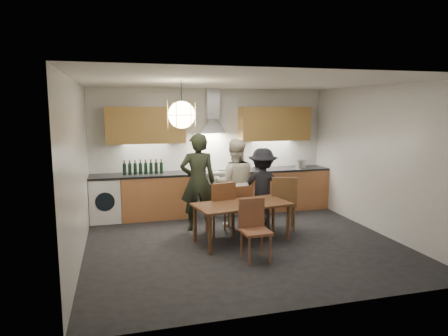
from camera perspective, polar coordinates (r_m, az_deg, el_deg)
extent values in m
plane|color=black|center=(6.69, 2.72, -10.65)|extent=(5.00, 5.00, 0.00)
cube|color=white|center=(8.53, -1.86, 2.52)|extent=(5.00, 0.02, 2.60)
cube|color=white|center=(4.33, 12.02, -3.65)|extent=(5.00, 0.02, 2.60)
cube|color=white|center=(6.10, -20.16, -0.45)|extent=(0.02, 4.50, 2.60)
cube|color=white|center=(7.53, 21.22, 1.12)|extent=(0.02, 4.50, 2.60)
cube|color=silver|center=(6.33, 2.89, 12.18)|extent=(5.00, 4.50, 0.02)
cube|color=#CC834E|center=(8.19, -9.39, -4.03)|extent=(1.45, 0.60, 0.86)
cube|color=#CC834E|center=(8.84, 7.98, -3.06)|extent=(2.05, 0.60, 0.86)
cube|color=white|center=(8.16, -16.59, -4.36)|extent=(0.58, 0.58, 0.85)
cube|color=black|center=(8.08, -11.58, -1.01)|extent=(2.05, 0.62, 0.04)
cube|color=black|center=(8.76, 8.04, -0.17)|extent=(2.05, 0.62, 0.04)
cube|color=silver|center=(8.39, -1.35, -3.82)|extent=(0.90, 0.60, 0.80)
cube|color=black|center=(8.12, -0.87, -4.38)|extent=(0.78, 0.02, 0.42)
cube|color=slate|center=(8.30, -1.37, -0.85)|extent=(0.90, 0.60, 0.08)
cube|color=silver|center=(8.05, -0.93, -0.73)|extent=(0.90, 0.08, 0.04)
cube|color=#B88C46|center=(8.11, -11.14, 6.01)|extent=(1.55, 0.35, 0.72)
cube|color=#B88C46|center=(8.74, 7.25, 6.28)|extent=(1.55, 0.35, 0.72)
cube|color=silver|center=(8.36, -1.68, 9.19)|extent=(0.26, 0.22, 0.62)
cylinder|color=black|center=(5.98, -6.11, 9.95)|extent=(0.01, 0.01, 0.50)
sphere|color=#FFE0A5|center=(5.98, -6.08, 7.56)|extent=(0.40, 0.40, 0.40)
torus|color=gold|center=(5.98, -6.08, 7.56)|extent=(0.43, 0.43, 0.01)
cube|color=brown|center=(6.58, 2.55, -5.20)|extent=(1.66, 1.02, 0.03)
cylinder|color=brown|center=(6.10, -2.03, -9.50)|extent=(0.06, 0.06, 0.62)
cylinder|color=brown|center=(6.66, -4.18, -7.94)|extent=(0.06, 0.06, 0.62)
cylinder|color=brown|center=(6.75, 9.16, -7.82)|extent=(0.06, 0.06, 0.62)
cylinder|color=brown|center=(7.26, 6.34, -6.57)|extent=(0.06, 0.06, 0.62)
cube|color=brown|center=(7.00, -0.65, -5.83)|extent=(0.48, 0.48, 0.04)
cube|color=brown|center=(6.76, -0.05, -4.12)|extent=(0.43, 0.09, 0.47)
cylinder|color=brown|center=(7.28, 0.12, -7.22)|extent=(0.04, 0.04, 0.44)
cylinder|color=brown|center=(6.97, 1.22, -7.94)|extent=(0.04, 0.04, 0.44)
cylinder|color=brown|center=(7.16, -2.47, -7.50)|extent=(0.04, 0.04, 0.44)
cylinder|color=brown|center=(6.85, -1.47, -8.25)|extent=(0.04, 0.04, 0.44)
cube|color=brown|center=(7.28, 2.19, -5.72)|extent=(0.39, 0.39, 0.04)
cube|color=brown|center=(7.07, 2.65, -4.28)|extent=(0.38, 0.05, 0.41)
cylinder|color=brown|center=(7.52, 2.91, -6.91)|extent=(0.03, 0.03, 0.39)
cylinder|color=brown|center=(7.25, 3.73, -7.53)|extent=(0.03, 0.03, 0.39)
cylinder|color=brown|center=(7.43, 0.67, -7.10)|extent=(0.03, 0.03, 0.39)
cylinder|color=brown|center=(7.15, 1.41, -7.74)|extent=(0.03, 0.03, 0.39)
cube|color=brown|center=(7.39, 8.48, -5.00)|extent=(0.57, 0.57, 0.04)
cube|color=brown|center=(7.13, 8.63, -3.31)|extent=(0.43, 0.19, 0.49)
cylinder|color=brown|center=(7.64, 9.71, -6.52)|extent=(0.04, 0.04, 0.46)
cylinder|color=brown|center=(7.29, 9.96, -7.25)|extent=(0.04, 0.04, 0.46)
cylinder|color=brown|center=(7.61, 6.98, -6.50)|extent=(0.04, 0.04, 0.46)
cylinder|color=brown|center=(7.26, 7.09, -7.25)|extent=(0.04, 0.04, 0.46)
cube|color=brown|center=(5.86, 4.57, -9.07)|extent=(0.42, 0.42, 0.04)
cube|color=brown|center=(5.95, 3.94, -6.38)|extent=(0.40, 0.05, 0.44)
cylinder|color=brown|center=(5.73, 3.63, -11.83)|extent=(0.03, 0.03, 0.41)
cylinder|color=brown|center=(6.02, 2.50, -10.81)|extent=(0.03, 0.03, 0.41)
cylinder|color=brown|center=(5.85, 6.65, -11.44)|extent=(0.03, 0.03, 0.41)
cylinder|color=brown|center=(6.13, 5.40, -10.47)|extent=(0.03, 0.03, 0.41)
imported|color=black|center=(7.19, -3.73, -2.01)|extent=(0.68, 0.49, 1.76)
imported|color=white|center=(7.44, 1.54, -2.15)|extent=(0.91, 0.77, 1.63)
imported|color=black|center=(7.57, 5.52, -2.68)|extent=(1.07, 0.83, 1.46)
imported|color=#B8B8BC|center=(8.54, 5.24, 0.05)|extent=(0.42, 0.42, 0.08)
cylinder|color=#B0B0B3|center=(8.90, 10.86, 0.55)|extent=(0.24, 0.24, 0.16)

